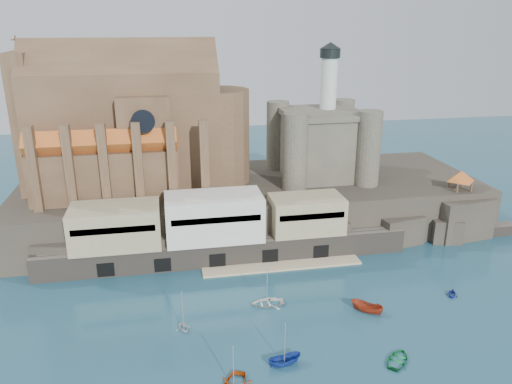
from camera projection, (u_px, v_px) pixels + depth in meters
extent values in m
plane|color=navy|center=(297.00, 321.00, 76.42)|extent=(300.00, 300.00, 0.00)
cube|color=black|center=(251.00, 202.00, 111.96)|extent=(100.00, 34.00, 10.00)
cube|color=black|center=(62.00, 257.00, 90.61)|extent=(9.00, 5.00, 6.00)
cube|color=black|center=(151.00, 249.00, 93.42)|extent=(9.00, 5.00, 6.00)
cube|color=black|center=(241.00, 242.00, 96.40)|extent=(9.00, 5.00, 6.00)
cube|color=black|center=(325.00, 236.00, 99.38)|extent=(9.00, 5.00, 6.00)
cube|color=black|center=(400.00, 230.00, 102.19)|extent=(9.00, 5.00, 6.00)
cube|color=#5C5349|center=(226.00, 249.00, 95.19)|extent=(70.00, 6.00, 4.50)
cube|color=tan|center=(282.00, 265.00, 93.44)|extent=(30.00, 4.00, 0.40)
cube|color=black|center=(106.00, 270.00, 88.85)|extent=(3.00, 0.40, 2.60)
cube|color=black|center=(163.00, 265.00, 90.60)|extent=(3.00, 0.40, 2.60)
cube|color=black|center=(217.00, 260.00, 92.35)|extent=(3.00, 0.40, 2.60)
cube|color=black|center=(270.00, 256.00, 94.11)|extent=(3.00, 0.40, 2.60)
cube|color=black|center=(321.00, 251.00, 95.86)|extent=(3.00, 0.40, 2.60)
cube|color=tan|center=(116.00, 226.00, 90.66)|extent=(16.00, 9.00, 7.50)
cube|color=silver|center=(214.00, 217.00, 93.65)|extent=(18.00, 9.00, 8.50)
cube|color=tan|center=(306.00, 214.00, 97.05)|extent=(14.00, 8.00, 7.00)
cube|color=#513A26|center=(126.00, 130.00, 103.73)|extent=(38.00, 14.00, 24.00)
cube|color=#513A26|center=(121.00, 71.00, 99.82)|extent=(38.00, 13.01, 13.01)
cylinder|color=#513A26|center=(217.00, 136.00, 107.71)|extent=(14.00, 14.00, 20.00)
cube|color=#513A26|center=(147.00, 139.00, 105.08)|extent=(10.00, 20.00, 20.00)
cube|color=#513A26|center=(105.00, 177.00, 96.47)|extent=(28.00, 5.00, 10.00)
cube|color=#513A26|center=(113.00, 153.00, 114.13)|extent=(28.00, 5.00, 10.00)
cube|color=#C05A21|center=(102.00, 143.00, 94.33)|extent=(28.00, 5.66, 5.66)
cube|color=#C05A21|center=(111.00, 124.00, 111.98)|extent=(28.00, 5.66, 5.66)
cube|color=#513A26|center=(28.00, 124.00, 99.74)|extent=(4.00, 10.00, 28.00)
cylinder|color=black|center=(143.00, 121.00, 91.93)|extent=(4.40, 0.30, 4.40)
cube|color=#513A26|center=(34.00, 169.00, 90.61)|extent=(1.60, 2.20, 16.00)
cube|color=#513A26|center=(70.00, 168.00, 91.69)|extent=(1.60, 2.20, 16.00)
cube|color=#513A26|center=(104.00, 166.00, 92.78)|extent=(1.60, 2.20, 16.00)
cube|color=#513A26|center=(138.00, 164.00, 93.87)|extent=(1.60, 2.20, 16.00)
cube|color=#513A26|center=(172.00, 163.00, 94.96)|extent=(1.60, 2.20, 16.00)
cube|color=#513A26|center=(204.00, 161.00, 96.04)|extent=(1.60, 2.20, 16.00)
cube|color=#4B483B|center=(320.00, 146.00, 111.79)|extent=(16.00, 16.00, 14.00)
cube|color=#4B483B|center=(322.00, 113.00, 109.38)|extent=(17.00, 17.00, 1.20)
cylinder|color=#4B483B|center=(295.00, 152.00, 102.63)|extent=(5.20, 5.20, 16.00)
cylinder|color=#4B483B|center=(368.00, 149.00, 105.43)|extent=(5.20, 5.20, 16.00)
cylinder|color=#4B483B|center=(278.00, 135.00, 117.49)|extent=(5.20, 5.20, 16.00)
cylinder|color=#4B483B|center=(342.00, 133.00, 120.30)|extent=(5.20, 5.20, 16.00)
cylinder|color=silver|center=(329.00, 86.00, 109.77)|extent=(3.60, 3.60, 12.00)
cylinder|color=black|center=(330.00, 53.00, 107.49)|extent=(4.40, 4.40, 2.00)
cone|color=black|center=(331.00, 45.00, 106.97)|extent=(4.60, 4.60, 1.40)
cube|color=black|center=(456.00, 215.00, 106.52)|extent=(12.00, 10.00, 8.70)
cube|color=black|center=(445.00, 229.00, 103.64)|extent=(6.00, 5.00, 5.00)
cube|color=black|center=(471.00, 216.00, 109.70)|extent=(5.00, 4.00, 6.00)
cube|color=#513A26|center=(459.00, 195.00, 105.06)|extent=(4.20, 4.20, 0.30)
cylinder|color=#513A26|center=(457.00, 191.00, 102.82)|extent=(0.36, 0.36, 3.20)
cylinder|color=#513A26|center=(471.00, 190.00, 103.38)|extent=(0.36, 0.36, 3.20)
cylinder|color=#513A26|center=(448.00, 186.00, 105.79)|extent=(0.36, 0.36, 3.20)
cylinder|color=#513A26|center=(462.00, 186.00, 106.36)|extent=(0.36, 0.36, 3.20)
pyramid|color=#C05A21|center=(461.00, 176.00, 103.71)|extent=(6.40, 6.40, 2.20)
imported|color=navy|center=(284.00, 364.00, 66.76)|extent=(2.01, 1.97, 4.61)
imported|color=#137836|center=(398.00, 361.00, 67.48)|extent=(3.33, 3.23, 5.04)
imported|color=silver|center=(184.00, 329.00, 74.39)|extent=(2.93, 2.32, 2.96)
imported|color=#992F15|center=(366.00, 312.00, 78.83)|extent=(2.78, 2.77, 5.19)
imported|color=white|center=(267.00, 304.00, 80.95)|extent=(1.30, 4.01, 5.56)
imported|color=navy|center=(452.00, 295.00, 83.56)|extent=(2.84, 2.67, 2.82)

